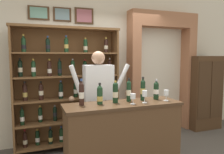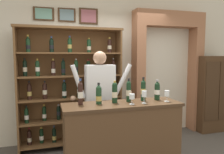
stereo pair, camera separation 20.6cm
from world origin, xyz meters
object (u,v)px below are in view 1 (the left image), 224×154
tasting_counter (123,139)px  tasting_bottle_riserva (129,91)px  tasting_bottle_prosecco (143,90)px  tasting_bottle_grappa (156,90)px  shopkeeper (99,92)px  side_cabinet (204,92)px  tasting_bottle_chianti (100,95)px  wine_glass_center (133,97)px  wine_glass_left (145,94)px  tasting_bottle_super_tuscan (82,93)px  wine_shelf (67,86)px  wine_glass_right (166,93)px  tasting_bottle_rosso (115,92)px

tasting_counter → tasting_bottle_riserva: bearing=32.1°
tasting_bottle_prosecco → tasting_bottle_grappa: tasting_bottle_prosecco is taller
shopkeeper → tasting_bottle_grappa: shopkeeper is taller
side_cabinet → tasting_bottle_chianti: 3.09m
wine_glass_center → wine_glass_left: size_ratio=0.82×
tasting_bottle_riserva → tasting_bottle_super_tuscan: bearing=-179.6°
tasting_bottle_riserva → tasting_bottle_chianti: bearing=-176.6°
wine_shelf → tasting_counter: 1.46m
tasting_bottle_chianti → tasting_bottle_prosecco: size_ratio=0.84×
side_cabinet → tasting_bottle_chianti: side_cabinet is taller
wine_glass_right → tasting_bottle_prosecco: bearing=153.1°
side_cabinet → tasting_bottle_chianti: (-2.85, -1.15, 0.32)m
tasting_bottle_super_tuscan → wine_glass_left: tasting_bottle_super_tuscan is taller
shopkeeper → tasting_bottle_riserva: 0.60m
wine_shelf → wine_glass_right: size_ratio=13.80×
side_cabinet → wine_glass_left: side_cabinet is taller
side_cabinet → wine_glass_center: (-2.44, -1.30, 0.29)m
tasting_bottle_chianti → wine_glass_center: (0.41, -0.15, -0.02)m
tasting_bottle_prosecco → tasting_bottle_grappa: size_ratio=1.15×
tasting_bottle_grappa → wine_glass_center: (-0.46, -0.18, -0.04)m
tasting_counter → wine_glass_left: wine_glass_left is taller
wine_shelf → shopkeeper: wine_shelf is taller
side_cabinet → tasting_bottle_rosso: bearing=-156.5°
side_cabinet → tasting_counter: size_ratio=1.03×
tasting_bottle_super_tuscan → tasting_bottle_riserva: 0.68m
tasting_counter → tasting_bottle_riserva: tasting_bottle_riserva is taller
shopkeeper → wine_glass_left: size_ratio=10.13×
shopkeeper → tasting_bottle_prosecco: (0.51, -0.52, 0.09)m
side_cabinet → wine_glass_right: bearing=-146.1°
wine_glass_right → shopkeeper: bearing=140.2°
tasting_bottle_riserva → tasting_bottle_prosecco: tasting_bottle_prosecco is taller
shopkeeper → tasting_bottle_riserva: (0.29, -0.52, 0.09)m
tasting_bottle_riserva → tasting_bottle_prosecco: size_ratio=0.96×
wine_shelf → tasting_bottle_super_tuscan: wine_shelf is taller
tasting_bottle_grappa → tasting_bottle_riserva: bearing=179.7°
shopkeeper → tasting_bottle_grappa: (0.73, -0.52, 0.08)m
wine_shelf → tasting_bottle_rosso: wine_shelf is taller
shopkeeper → tasting_bottle_chianti: bearing=-105.3°
wine_glass_right → wine_glass_left: bearing=-177.0°
tasting_bottle_super_tuscan → wine_glass_right: tasting_bottle_super_tuscan is taller
wine_glass_center → wine_glass_right: size_ratio=0.90×
tasting_bottle_rosso → tasting_bottle_grappa: size_ratio=1.02×
tasting_counter → tasting_bottle_grappa: 0.86m
tasting_bottle_riserva → shopkeeper: bearing=118.9°
tasting_bottle_super_tuscan → shopkeeper: bearing=53.3°
tasting_counter → wine_glass_left: (0.28, -0.09, 0.63)m
wine_glass_center → tasting_bottle_riserva: bearing=83.2°
wine_shelf → wine_glass_left: 1.54m
tasting_bottle_super_tuscan → tasting_bottle_prosecco: bearing=0.3°
tasting_bottle_prosecco → tasting_bottle_rosso: bearing=-177.6°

